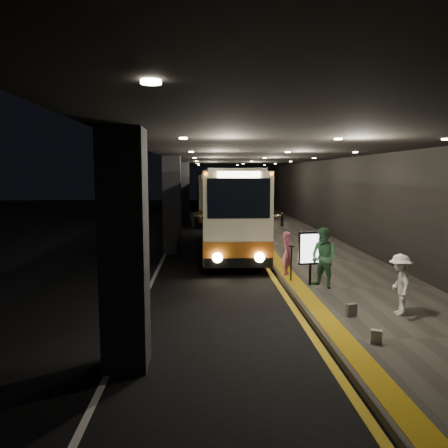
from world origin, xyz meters
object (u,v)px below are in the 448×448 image
object	(u,v)px
coach_main	(229,212)
passenger_boarding	(287,253)
coach_third	(212,190)
passenger_waiting_green	(324,258)
passenger_waiting_white	(400,285)
info_sign	(311,249)
bag_polka	(352,310)
stanchion_post	(291,264)
bag_plain	(376,337)
coach_second	(219,199)

from	to	relation	value
coach_main	passenger_boarding	xyz separation A→B (m)	(1.67, -5.99, -0.87)
coach_third	passenger_waiting_green	xyz separation A→B (m)	(2.76, -34.90, -0.80)
coach_main	passenger_waiting_white	size ratio (longest dim) A/B	7.89
info_sign	passenger_waiting_white	bearing A→B (deg)	-70.06
coach_main	bag_polka	world-z (taller)	coach_main
passenger_boarding	info_sign	world-z (taller)	info_sign
passenger_waiting_white	stanchion_post	size ratio (longest dim) A/B	1.32
bag_plain	info_sign	world-z (taller)	info_sign
passenger_boarding	passenger_waiting_white	bearing A→B (deg)	-135.73
passenger_boarding	passenger_waiting_green	xyz separation A→B (m)	(0.78, -1.74, 0.17)
coach_third	bag_polka	world-z (taller)	coach_third
coach_third	passenger_waiting_green	size ratio (longest dim) A/B	6.84
passenger_waiting_green	bag_polka	size ratio (longest dim) A/B	5.80
info_sign	stanchion_post	xyz separation A→B (m)	(-0.49, 0.56, -0.56)
passenger_waiting_white	bag_polka	size ratio (longest dim) A/B	4.77
bag_plain	stanchion_post	distance (m)	5.33
passenger_boarding	coach_third	bearing A→B (deg)	23.95
passenger_waiting_white	bag_polka	bearing A→B (deg)	-73.67
passenger_boarding	info_sign	distance (m)	1.58
coach_third	passenger_boarding	world-z (taller)	coach_third
passenger_waiting_green	bag_polka	world-z (taller)	passenger_waiting_green
passenger_waiting_green	stanchion_post	size ratio (longest dim) A/B	1.61
bag_polka	stanchion_post	size ratio (longest dim) A/B	0.28
coach_main	passenger_boarding	world-z (taller)	coach_main
coach_second	stanchion_post	xyz separation A→B (m)	(1.61, -20.31, -0.96)
coach_third	stanchion_post	bearing A→B (deg)	-90.74
coach_main	coach_second	size ratio (longest dim) A/B	1.05
coach_second	coach_third	bearing A→B (deg)	95.31
coach_main	bag_plain	xyz separation A→B (m)	(2.33, -12.16, -1.48)
coach_third	passenger_waiting_green	bearing A→B (deg)	-89.47
passenger_boarding	bag_polka	bearing A→B (deg)	-150.50
info_sign	bag_polka	bearing A→B (deg)	-91.98
coach_second	coach_third	xyz separation A→B (m)	(-0.33, 13.75, 0.19)
coach_second	passenger_waiting_green	size ratio (longest dim) A/B	6.15
coach_main	passenger_boarding	size ratio (longest dim) A/B	7.94
passenger_waiting_green	bag_polka	bearing A→B (deg)	-40.31
coach_second	stanchion_post	distance (m)	20.40
coach_main	coach_second	xyz separation A→B (m)	(0.01, 13.42, -0.09)
bag_plain	coach_third	bearing A→B (deg)	93.84
passenger_boarding	bag_plain	xyz separation A→B (m)	(0.66, -6.17, -0.61)
coach_third	bag_plain	world-z (taller)	coach_third
bag_plain	passenger_waiting_white	bearing A→B (deg)	54.35
stanchion_post	bag_polka	bearing A→B (deg)	-78.05
coach_third	passenger_waiting_white	size ratio (longest dim) A/B	8.32
bag_polka	passenger_waiting_white	bearing A→B (deg)	5.21
coach_main	bag_polka	size ratio (longest dim) A/B	37.63
coach_second	info_sign	distance (m)	20.98
coach_third	passenger_boarding	size ratio (longest dim) A/B	8.37
coach_second	bag_plain	xyz separation A→B (m)	(2.31, -25.57, -1.39)
bag_plain	info_sign	distance (m)	4.81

